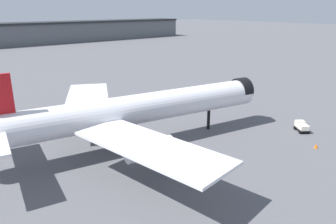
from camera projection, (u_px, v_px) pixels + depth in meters
name	position (u px, v px, depth m)	size (l,w,h in m)	color
ground	(138.00, 154.00, 52.81)	(900.00, 900.00, 0.00)	#56565B
airliner_near_gate	(131.00, 111.00, 53.96)	(55.45, 50.13, 14.46)	white
terminal_building	(4.00, 35.00, 195.73)	(259.81, 23.84, 25.10)	slate
baggage_tug_wing	(302.00, 126.00, 62.19)	(3.25, 3.53, 1.85)	black
traffic_cone_near_nose	(316.00, 146.00, 54.83)	(0.63, 0.63, 0.79)	#F2600C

